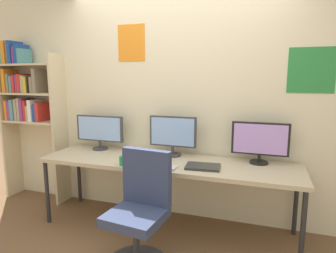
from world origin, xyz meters
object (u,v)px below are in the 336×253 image
Objects in this scene: computer_mouse at (135,161)px; monitor_right at (260,141)px; keyboard_main at (159,166)px; coffee_mug at (123,161)px; desk at (166,165)px; monitor_left at (100,130)px; laptop_closed at (203,167)px; bookshelf at (28,100)px; office_chair at (140,221)px; monitor_center at (173,134)px.

monitor_right is at bearing 16.45° from computer_mouse.
coffee_mug is (-0.35, -0.04, 0.04)m from keyboard_main.
desk is 0.33m from computer_mouse.
monitor_left is 1.36m from laptop_closed.
keyboard_main is at bearing -26.17° from monitor_left.
bookshelf is 5.94× the size of keyboard_main.
keyboard_main is at bearing 87.95° from office_chair.
desk is 1.31× the size of bookshelf.
monitor_right is at bearing 21.06° from coffee_mug.
desk is 7.77× the size of keyboard_main.
desk is at bearing 25.55° from computer_mouse.
monitor_center is (0.90, -0.00, 0.01)m from monitor_left.
desk is 0.96m from monitor_right.
monitor_right is at bearing 13.27° from desk.
desk is 0.72m from office_chair.
monitor_right is 1.61× the size of keyboard_main.
monitor_center reaches higher than computer_mouse.
monitor_right is at bearing 26.17° from keyboard_main.
laptop_closed is at bearing -15.14° from desk.
monitor_right is 1.26m from computer_mouse.
office_chair is at bearing -49.19° from coffee_mug.
monitor_center is 5.42× the size of computer_mouse.
coffee_mug is (1.59, -0.50, -0.51)m from bookshelf.
monitor_left is 5.64× the size of coffee_mug.
monitor_left is (1.04, -0.02, -0.32)m from bookshelf.
desk is at bearing 88.66° from office_chair.
bookshelf is (-1.94, 0.23, 0.60)m from desk.
monitor_right reaches higher than desk.
monitor_center is at bearing -0.00° from monitor_left.
keyboard_main is 3.22× the size of coffee_mug.
monitor_right is (2.84, -0.02, -0.33)m from bookshelf.
monitor_right is at bearing 43.61° from office_chair.
laptop_closed is at bearing -8.22° from bookshelf.
bookshelf is 2.05× the size of office_chair.
keyboard_main is at bearing -153.83° from monitor_right.
monitor_center is (0.02, 0.87, 0.58)m from office_chair.
keyboard_main is (-0.90, -0.44, -0.22)m from monitor_right.
laptop_closed is at bearing -38.69° from monitor_center.
office_chair is 1.80× the size of monitor_right.
desk is 0.45m from coffee_mug.
monitor_right is 5.18× the size of coffee_mug.
monitor_right is 0.63m from laptop_closed.
desk is 0.96m from monitor_left.
office_chair is 0.69m from computer_mouse.
bookshelf reaches higher than monitor_right.
bookshelf is at bearing 179.47° from monitor_center.
desk is at bearing -6.76° from bookshelf.
laptop_closed is 0.77m from coffee_mug.
desk is at bearing 160.04° from laptop_closed.
office_chair is 2.90× the size of keyboard_main.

